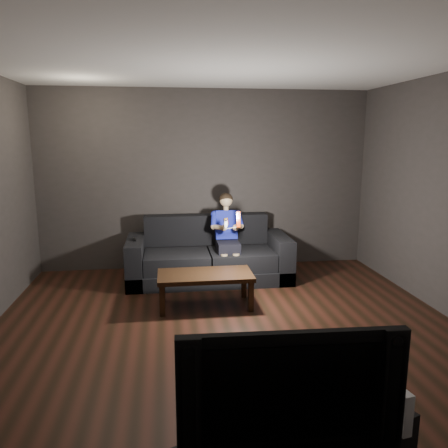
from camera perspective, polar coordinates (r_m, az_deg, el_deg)
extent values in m
plane|color=black|center=(4.61, 0.74, -14.26)|extent=(5.00, 5.00, 0.00)
cube|color=#383431|center=(6.68, -2.38, 5.75)|extent=(5.00, 0.04, 2.70)
cube|color=#383431|center=(1.84, 12.43, -9.15)|extent=(5.00, 0.04, 2.70)
cube|color=silver|center=(4.22, 0.84, 20.98)|extent=(5.00, 5.00, 0.02)
cube|color=black|center=(6.24, -1.99, -6.38)|extent=(2.26, 0.98, 0.20)
cube|color=black|center=(6.06, -6.18, -4.87)|extent=(0.88, 0.69, 0.24)
cube|color=black|center=(6.14, 2.30, -4.58)|extent=(0.88, 0.69, 0.24)
cube|color=black|center=(6.46, -2.35, -0.69)|extent=(1.81, 0.23, 0.44)
cube|color=black|center=(6.17, -11.47, -4.78)|extent=(0.23, 0.98, 0.62)
cube|color=black|center=(6.36, 7.17, -4.16)|extent=(0.23, 0.98, 0.62)
cube|color=black|center=(6.04, 0.53, -2.98)|extent=(0.30, 0.38, 0.14)
cube|color=navy|center=(6.18, 0.26, -0.07)|extent=(0.30, 0.22, 0.42)
cube|color=#FFA60C|center=(6.08, 0.38, 0.33)|extent=(0.09, 0.09, 0.10)
cube|color=#C40400|center=(6.08, 0.38, 0.32)|extent=(0.06, 0.06, 0.07)
cylinder|color=tan|center=(6.14, 0.27, 2.06)|extent=(0.07, 0.07, 0.06)
sphere|color=tan|center=(6.12, 0.27, 3.13)|extent=(0.18, 0.18, 0.18)
ellipsoid|color=black|center=(6.13, 0.25, 3.33)|extent=(0.19, 0.19, 0.16)
cylinder|color=navy|center=(6.08, -1.40, 0.46)|extent=(0.08, 0.23, 0.19)
cylinder|color=navy|center=(6.13, 2.08, 0.55)|extent=(0.08, 0.23, 0.19)
cylinder|color=tan|center=(5.94, -0.69, -0.24)|extent=(0.14, 0.24, 0.10)
cylinder|color=tan|center=(5.97, 1.91, -0.17)|extent=(0.14, 0.24, 0.10)
sphere|color=tan|center=(5.85, -0.03, -0.51)|extent=(0.08, 0.08, 0.08)
sphere|color=tan|center=(5.87, 1.53, -0.47)|extent=(0.08, 0.08, 0.08)
cylinder|color=tan|center=(5.90, 0.02, -5.58)|extent=(0.09, 0.09, 0.34)
cylinder|color=tan|center=(5.92, 1.58, -5.51)|extent=(0.09, 0.09, 0.34)
cube|color=#C22D05|center=(5.63, 1.89, 0.61)|extent=(0.06, 0.08, 0.21)
cube|color=#750306|center=(5.60, 1.93, 1.16)|extent=(0.03, 0.01, 0.03)
cylinder|color=silver|center=(5.61, 1.93, 0.43)|extent=(0.02, 0.01, 0.02)
ellipsoid|color=silver|center=(5.63, 0.25, 0.04)|extent=(0.07, 0.09, 0.14)
cylinder|color=black|center=(5.59, 0.30, 0.48)|extent=(0.02, 0.01, 0.02)
cube|color=black|center=(6.04, -11.61, -1.98)|extent=(0.05, 0.14, 0.03)
cube|color=black|center=(6.08, -11.59, -1.75)|extent=(0.02, 0.02, 0.00)
cube|color=black|center=(5.21, -2.48, -6.73)|extent=(1.12, 0.56, 0.05)
cube|color=black|center=(5.04, -8.06, -9.90)|extent=(0.06, 0.06, 0.36)
cube|color=black|center=(5.13, 3.52, -9.43)|extent=(0.06, 0.06, 0.36)
cube|color=black|center=(5.47, -8.04, -8.18)|extent=(0.06, 0.06, 0.36)
cube|color=black|center=(5.55, 2.60, -7.79)|extent=(0.06, 0.06, 0.36)
imported|color=black|center=(2.24, 8.20, -19.71)|extent=(1.06, 0.18, 0.61)
cube|color=silver|center=(2.55, 21.71, -21.42)|extent=(0.08, 0.18, 0.22)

